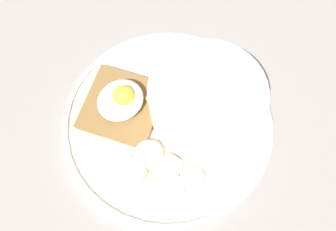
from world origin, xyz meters
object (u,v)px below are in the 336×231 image
(banana_slice_front, at_px, (170,167))
(banana_slice_back, at_px, (192,179))
(oatmeal_bowl, at_px, (206,101))
(toast_slice, at_px, (122,106))
(banana_slice_inner, at_px, (149,155))
(banana_slice_left, at_px, (170,188))
(poached_egg, at_px, (121,99))
(banana_slice_right, at_px, (133,171))

(banana_slice_front, height_order, banana_slice_back, banana_slice_back)
(oatmeal_bowl, xyz_separation_m, toast_slice, (0.07, -0.08, -0.02))
(banana_slice_inner, bearing_deg, banana_slice_left, 79.17)
(poached_egg, height_order, banana_slice_right, poached_egg)
(banana_slice_inner, bearing_deg, toast_slice, -105.57)
(banana_slice_front, bearing_deg, toast_slice, -96.65)
(oatmeal_bowl, bearing_deg, banana_slice_left, 22.63)
(toast_slice, distance_m, banana_slice_front, 0.10)
(oatmeal_bowl, distance_m, banana_slice_right, 0.12)
(poached_egg, relative_size, banana_slice_right, 1.72)
(banana_slice_right, bearing_deg, banana_slice_front, 143.20)
(toast_slice, xyz_separation_m, banana_slice_inner, (0.02, 0.07, 0.00))
(toast_slice, relative_size, poached_egg, 1.56)
(banana_slice_left, relative_size, banana_slice_right, 0.76)
(toast_slice, bearing_deg, banana_slice_front, 83.35)
(banana_slice_left, xyz_separation_m, banana_slice_inner, (-0.01, -0.05, -0.00))
(toast_slice, bearing_deg, banana_slice_inner, 74.43)
(oatmeal_bowl, bearing_deg, poached_egg, -46.76)
(oatmeal_bowl, bearing_deg, banana_slice_back, 34.66)
(banana_slice_back, bearing_deg, banana_slice_front, -74.87)
(oatmeal_bowl, relative_size, banana_slice_left, 3.94)
(toast_slice, bearing_deg, banana_slice_back, 88.30)
(oatmeal_bowl, relative_size, toast_slice, 1.11)
(poached_egg, relative_size, banana_slice_front, 2.47)
(poached_egg, xyz_separation_m, banana_slice_right, (0.05, 0.07, -0.02))
(toast_slice, distance_m, poached_egg, 0.02)
(toast_slice, relative_size, banana_slice_left, 3.54)
(oatmeal_bowl, distance_m, poached_egg, 0.10)
(banana_slice_back, distance_m, banana_slice_inner, 0.06)
(toast_slice, distance_m, banana_slice_left, 0.12)
(banana_slice_left, height_order, banana_slice_back, banana_slice_back)
(banana_slice_front, distance_m, banana_slice_left, 0.03)
(toast_slice, relative_size, banana_slice_right, 2.67)
(oatmeal_bowl, bearing_deg, banana_slice_right, -1.25)
(banana_slice_right, relative_size, banana_slice_inner, 1.00)
(poached_egg, height_order, banana_slice_inner, poached_egg)
(banana_slice_left, distance_m, banana_slice_right, 0.05)
(toast_slice, xyz_separation_m, banana_slice_left, (0.03, 0.12, 0.00))
(banana_slice_back, xyz_separation_m, banana_slice_inner, (0.02, -0.06, -0.00))
(banana_slice_left, height_order, banana_slice_right, banana_slice_right)
(banana_slice_front, bearing_deg, banana_slice_inner, -73.48)
(toast_slice, xyz_separation_m, banana_slice_front, (0.01, 0.10, -0.00))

